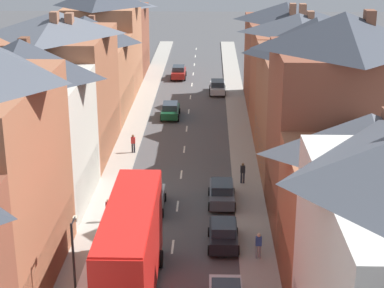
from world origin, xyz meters
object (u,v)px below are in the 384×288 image
car_parked_left_a (217,87)px  pedestrian_mid_right (109,209)px  car_mid_black (223,234)px  car_parked_left_b (179,72)px  car_parked_right_a (222,192)px  double_decker_bus_lead (131,251)px  car_far_grey (151,198)px  pedestrian_far_left (243,172)px  pedestrian_far_right (133,143)px  car_mid_white (170,110)px  street_lamp (75,265)px  pedestrian_mid_left (259,244)px

car_parked_left_a → pedestrian_mid_right: (-7.50, -34.62, 0.24)m
car_mid_black → car_parked_left_b: 45.43m
car_parked_right_a → car_parked_left_b: size_ratio=0.97×
double_decker_bus_lead → car_mid_black: 7.95m
car_parked_left_b → car_far_grey: (-0.00, -39.93, -0.01)m
pedestrian_far_left → pedestrian_far_right: 11.24m
car_parked_left_b → pedestrian_mid_right: pedestrian_mid_right is taller
car_mid_white → car_far_grey: (0.00, -22.30, 0.02)m
car_mid_black → street_lamp: street_lamp is taller
double_decker_bus_lead → street_lamp: (-2.44, -2.26, 0.43)m
car_mid_white → pedestrian_mid_left: (6.93, -29.24, 0.23)m
car_mid_white → car_far_grey: bearing=-90.0°
double_decker_bus_lead → pedestrian_mid_left: (6.93, 4.23, -1.78)m
car_far_grey → car_mid_white: bearing=90.0°
street_lamp → pedestrian_far_right: bearing=90.2°
car_parked_left_a → car_mid_white: bearing=-116.0°
double_decker_bus_lead → pedestrian_far_left: bearing=67.5°
pedestrian_mid_right → pedestrian_far_left: size_ratio=1.00×
car_mid_black → car_parked_left_b: size_ratio=0.89×
car_parked_left_a → car_far_grey: 32.73m
car_far_grey → pedestrian_far_left: 8.02m
car_parked_left_b → pedestrian_mid_left: pedestrian_mid_left is taller
car_mid_black → pedestrian_mid_right: pedestrian_mid_right is taller
car_parked_left_a → car_parked_right_a: (0.00, -31.23, 0.04)m
double_decker_bus_lead → car_parked_left_b: (0.01, 51.09, -1.98)m
pedestrian_mid_right → pedestrian_far_left: same height
pedestrian_far_left → street_lamp: 20.29m
car_mid_white → pedestrian_far_right: (-2.53, -11.04, 0.23)m
pedestrian_mid_left → pedestrian_far_left: size_ratio=1.00×
pedestrian_far_left → car_parked_left_b: bearing=100.5°
pedestrian_far_right → street_lamp: size_ratio=0.29×
pedestrian_mid_right → pedestrian_far_right: (0.07, 13.52, 0.00)m
car_parked_left_a → car_far_grey: bearing=-98.6°
street_lamp → pedestrian_far_left: bearing=63.5°
double_decker_bus_lead → car_parked_left_a: bearing=83.6°
car_mid_black → pedestrian_far_left: 10.01m
car_mid_black → pedestrian_far_right: pedestrian_far_right is taller
car_parked_right_a → pedestrian_far_left: bearing=64.9°
car_mid_white → pedestrian_mid_right: size_ratio=2.63×
car_parked_right_a → car_parked_left_a: bearing=90.0°
car_far_grey → pedestrian_far_right: bearing=102.7°
car_far_grey → pedestrian_far_right: size_ratio=2.63×
car_parked_right_a → pedestrian_mid_left: 8.32m
car_mid_black → pedestrian_far_right: (-7.43, 16.50, 0.20)m
car_parked_right_a → car_mid_white: 21.73m
car_parked_left_a → street_lamp: bearing=-99.1°
car_far_grey → pedestrian_far_right: (-2.53, 11.26, 0.21)m
car_far_grey → pedestrian_mid_left: 9.81m
car_parked_left_a → pedestrian_mid_right: bearing=-102.2°
pedestrian_far_right → car_mid_black: bearing=-65.8°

